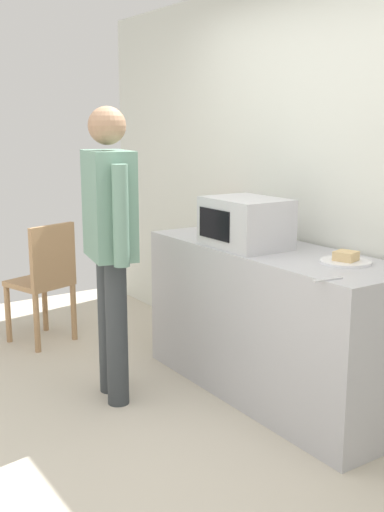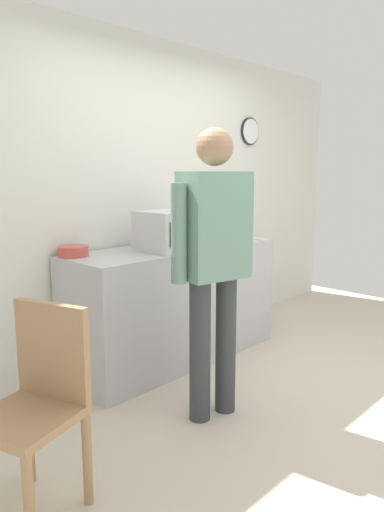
{
  "view_description": "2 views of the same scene",
  "coord_description": "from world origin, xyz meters",
  "px_view_note": "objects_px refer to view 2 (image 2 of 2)",
  "views": [
    {
      "loc": [
        2.73,
        -1.21,
        1.68
      ],
      "look_at": [
        -0.24,
        0.75,
        0.92
      ],
      "focal_mm": 43.62,
      "sensor_mm": 36.0,
      "label": 1
    },
    {
      "loc": [
        -2.66,
        -1.45,
        1.51
      ],
      "look_at": [
        -0.38,
        0.74,
        0.96
      ],
      "focal_mm": 32.97,
      "sensor_mm": 36.0,
      "label": 2
    }
  ],
  "objects_px": {
    "salad_bowl": "(73,251)",
    "spoon_utensil": "(259,240)",
    "fork_utensil": "(222,235)",
    "wooden_chair": "(38,399)",
    "person_standing": "(214,253)",
    "sandwich_plate": "(212,237)",
    "microwave": "(173,230)"
  },
  "relations": [
    {
      "from": "spoon_utensil",
      "to": "wooden_chair",
      "type": "distance_m",
      "value": 2.49
    },
    {
      "from": "wooden_chair",
      "to": "person_standing",
      "type": "bearing_deg",
      "value": -0.45
    },
    {
      "from": "microwave",
      "to": "fork_utensil",
      "type": "relative_size",
      "value": 2.94
    },
    {
      "from": "sandwich_plate",
      "to": "wooden_chair",
      "type": "bearing_deg",
      "value": -157.59
    },
    {
      "from": "spoon_utensil",
      "to": "wooden_chair",
      "type": "bearing_deg",
      "value": -167.19
    },
    {
      "from": "sandwich_plate",
      "to": "fork_utensil",
      "type": "relative_size",
      "value": 1.63
    },
    {
      "from": "microwave",
      "to": "wooden_chair",
      "type": "relative_size",
      "value": 0.53
    },
    {
      "from": "fork_utensil",
      "to": "person_standing",
      "type": "bearing_deg",
      "value": -141.44
    },
    {
      "from": "salad_bowl",
      "to": "wooden_chair",
      "type": "height_order",
      "value": "salad_bowl"
    },
    {
      "from": "sandwich_plate",
      "to": "salad_bowl",
      "type": "bearing_deg",
      "value": 174.82
    },
    {
      "from": "person_standing",
      "to": "wooden_chair",
      "type": "distance_m",
      "value": 1.28
    },
    {
      "from": "person_standing",
      "to": "wooden_chair",
      "type": "xyz_separation_m",
      "value": [
        -1.17,
        0.01,
        -0.52
      ]
    },
    {
      "from": "person_standing",
      "to": "wooden_chair",
      "type": "relative_size",
      "value": 1.89
    },
    {
      "from": "spoon_utensil",
      "to": "person_standing",
      "type": "relative_size",
      "value": 0.1
    },
    {
      "from": "fork_utensil",
      "to": "wooden_chair",
      "type": "relative_size",
      "value": 0.18
    },
    {
      "from": "spoon_utensil",
      "to": "wooden_chair",
      "type": "height_order",
      "value": "spoon_utensil"
    },
    {
      "from": "microwave",
      "to": "salad_bowl",
      "type": "relative_size",
      "value": 2.35
    },
    {
      "from": "salad_bowl",
      "to": "spoon_utensil",
      "type": "relative_size",
      "value": 1.25
    },
    {
      "from": "microwave",
      "to": "spoon_utensil",
      "type": "bearing_deg",
      "value": -11.65
    },
    {
      "from": "fork_utensil",
      "to": "spoon_utensil",
      "type": "distance_m",
      "value": 0.46
    },
    {
      "from": "sandwich_plate",
      "to": "salad_bowl",
      "type": "xyz_separation_m",
      "value": [
        -1.34,
        0.12,
        0.02
      ]
    },
    {
      "from": "salad_bowl",
      "to": "spoon_utensil",
      "type": "distance_m",
      "value": 1.63
    },
    {
      "from": "salad_bowl",
      "to": "fork_utensil",
      "type": "xyz_separation_m",
      "value": [
        1.6,
        -0.02,
        -0.03
      ]
    },
    {
      "from": "spoon_utensil",
      "to": "wooden_chair",
      "type": "xyz_separation_m",
      "value": [
        -2.4,
        -0.55,
        -0.42
      ]
    },
    {
      "from": "sandwich_plate",
      "to": "wooden_chair",
      "type": "relative_size",
      "value": 0.29
    },
    {
      "from": "microwave",
      "to": "wooden_chair",
      "type": "height_order",
      "value": "microwave"
    },
    {
      "from": "spoon_utensil",
      "to": "person_standing",
      "type": "height_order",
      "value": "person_standing"
    },
    {
      "from": "salad_bowl",
      "to": "spoon_utensil",
      "type": "bearing_deg",
      "value": -17.01
    },
    {
      "from": "sandwich_plate",
      "to": "person_standing",
      "type": "height_order",
      "value": "person_standing"
    },
    {
      "from": "salad_bowl",
      "to": "person_standing",
      "type": "xyz_separation_m",
      "value": [
        0.32,
        -1.03,
        0.07
      ]
    },
    {
      "from": "person_standing",
      "to": "salad_bowl",
      "type": "bearing_deg",
      "value": 107.42
    },
    {
      "from": "fork_utensil",
      "to": "wooden_chair",
      "type": "height_order",
      "value": "fork_utensil"
    }
  ]
}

